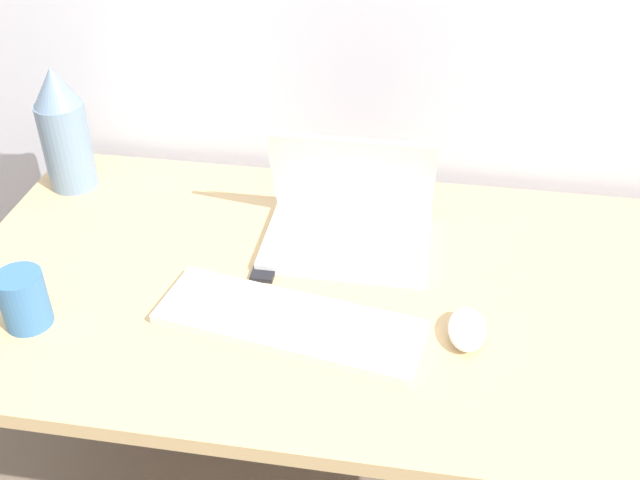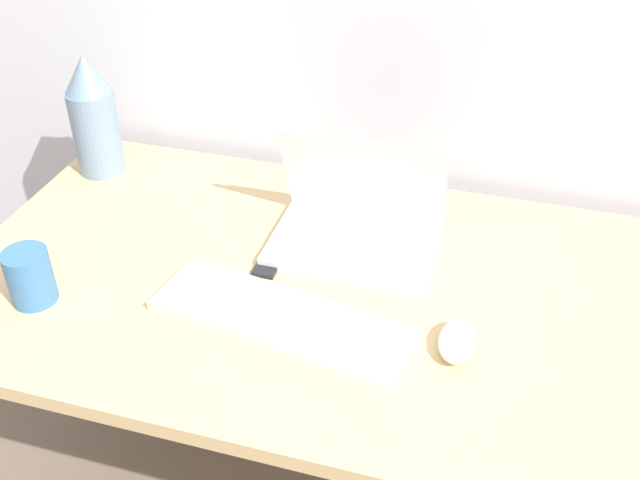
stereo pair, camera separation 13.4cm
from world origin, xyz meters
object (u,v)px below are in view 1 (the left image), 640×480
object	(u,v)px
keyboard	(289,322)
mp3_player	(264,272)
mouse	(467,329)
laptop	(349,219)
vase	(64,130)
mug	(24,299)

from	to	relation	value
keyboard	mp3_player	xyz separation A→B (m)	(-0.08, 0.14, -0.01)
keyboard	mouse	distance (m)	0.30
laptop	vase	world-z (taller)	vase
keyboard	vase	bearing A→B (deg)	145.69
keyboard	vase	size ratio (longest dim) A/B	1.73
laptop	mug	world-z (taller)	laptop
keyboard	laptop	bearing A→B (deg)	76.23
mouse	mp3_player	xyz separation A→B (m)	(-0.38, 0.12, -0.01)
laptop	mug	bearing A→B (deg)	-146.94
laptop	keyboard	bearing A→B (deg)	-103.77
mouse	mp3_player	world-z (taller)	mouse
mp3_player	vase	bearing A→B (deg)	152.87
laptop	mouse	distance (m)	0.35
mp3_player	mug	xyz separation A→B (m)	(-0.37, -0.20, 0.05)
keyboard	mug	distance (m)	0.46
vase	keyboard	bearing A→B (deg)	-34.31
mug	mp3_player	bearing A→B (deg)	28.09
laptop	keyboard	xyz separation A→B (m)	(-0.07, -0.27, -0.04)
mouse	keyboard	bearing A→B (deg)	-176.14
vase	mouse	bearing A→B (deg)	-22.87
mp3_player	mug	bearing A→B (deg)	-151.91
keyboard	mug	world-z (taller)	mug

